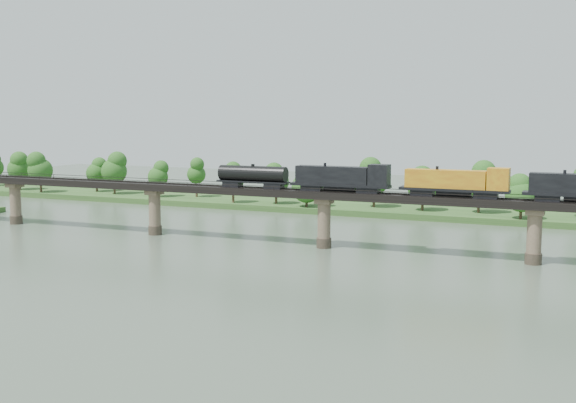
% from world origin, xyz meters
% --- Properties ---
extents(ground, '(400.00, 400.00, 0.00)m').
position_xyz_m(ground, '(0.00, 0.00, 0.00)').
color(ground, '#3D4D3C').
rests_on(ground, ground).
extents(far_bank, '(300.00, 24.00, 1.60)m').
position_xyz_m(far_bank, '(0.00, 85.00, 0.80)').
color(far_bank, '#2B4F1F').
rests_on(far_bank, ground).
extents(bridge, '(236.00, 30.00, 11.50)m').
position_xyz_m(bridge, '(0.00, 30.00, 5.46)').
color(bridge, '#473A2D').
rests_on(bridge, ground).
extents(bridge_superstructure, '(220.00, 4.90, 0.75)m').
position_xyz_m(bridge_superstructure, '(0.00, 30.00, 11.79)').
color(bridge_superstructure, black).
rests_on(bridge_superstructure, bridge).
extents(far_treeline, '(289.06, 17.54, 13.60)m').
position_xyz_m(far_treeline, '(-8.21, 80.52, 8.83)').
color(far_treeline, '#382619').
rests_on(far_treeline, far_bank).
extents(freight_train, '(81.54, 3.18, 5.61)m').
position_xyz_m(freight_train, '(18.31, 30.00, 14.18)').
color(freight_train, black).
rests_on(freight_train, bridge).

